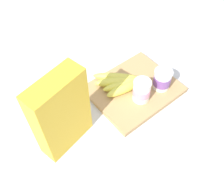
# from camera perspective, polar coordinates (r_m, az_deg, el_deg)

# --- Properties ---
(ground_plane) EXTENTS (2.40, 2.40, 0.00)m
(ground_plane) POSITION_cam_1_polar(r_m,az_deg,el_deg) (0.99, 4.82, 0.52)
(ground_plane) COLOR silver
(cutting_board) EXTENTS (0.31, 0.26, 0.02)m
(cutting_board) POSITION_cam_1_polar(r_m,az_deg,el_deg) (0.98, 4.86, 0.89)
(cutting_board) COLOR tan
(cutting_board) RESTS_ON ground_plane
(cereal_box) EXTENTS (0.18, 0.10, 0.28)m
(cereal_box) POSITION_cam_1_polar(r_m,az_deg,el_deg) (0.76, -11.14, -4.46)
(cereal_box) COLOR yellow
(cereal_box) RESTS_ON ground_plane
(yogurt_cup_front) EXTENTS (0.07, 0.07, 0.08)m
(yogurt_cup_front) POSITION_cam_1_polar(r_m,az_deg,el_deg) (0.96, 11.03, 3.09)
(yogurt_cup_front) COLOR white
(yogurt_cup_front) RESTS_ON cutting_board
(yogurt_cup_back) EXTENTS (0.06, 0.06, 0.09)m
(yogurt_cup_back) POSITION_cam_1_polar(r_m,az_deg,el_deg) (0.91, 6.55, 0.64)
(yogurt_cup_back) COLOR white
(yogurt_cup_back) RESTS_ON cutting_board
(banana_bunch) EXTENTS (0.17, 0.17, 0.04)m
(banana_bunch) POSITION_cam_1_polar(r_m,az_deg,el_deg) (0.96, 2.00, 2.43)
(banana_bunch) COLOR #E1DA4D
(banana_bunch) RESTS_ON cutting_board
(spoon) EXTENTS (0.06, 0.13, 0.01)m
(spoon) POSITION_cam_1_polar(r_m,az_deg,el_deg) (1.10, 16.32, 5.31)
(spoon) COLOR silver
(spoon) RESTS_ON ground_plane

